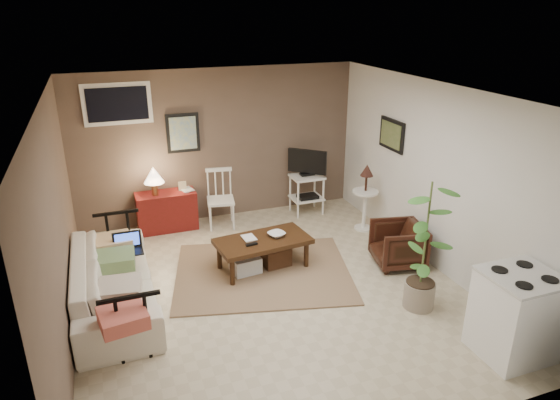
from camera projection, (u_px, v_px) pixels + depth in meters
name	position (u px, v px, depth m)	size (l,w,h in m)	color
floor	(271.00, 290.00, 6.13)	(5.00, 5.00, 0.00)	#C1B293
art_back	(183.00, 133.00, 7.58)	(0.50, 0.03, 0.60)	black
art_right	(392.00, 135.00, 7.20)	(0.03, 0.60, 0.45)	black
window	(117.00, 104.00, 7.11)	(0.96, 0.03, 0.60)	white
rug	(263.00, 272.00, 6.52)	(2.24, 1.79, 0.02)	#80614A
coffee_table	(262.00, 251.00, 6.54)	(1.27, 0.75, 0.46)	#37240F
sofa	(112.00, 273.00, 5.68)	(2.20, 0.64, 0.86)	white
sofa_pillows	(118.00, 275.00, 5.43)	(0.42, 2.09, 0.15)	beige
sofa_end_rails	(125.00, 275.00, 5.74)	(0.59, 2.20, 0.74)	black
laptop	(128.00, 246.00, 6.03)	(0.34, 0.25, 0.23)	black
red_console	(166.00, 208.00, 7.67)	(0.90, 0.40, 1.04)	maroon
spindle_chair	(221.00, 200.00, 7.77)	(0.47, 0.47, 0.91)	white
tv_stand	(307.00, 180.00, 8.20)	(0.51, 0.48, 1.09)	white
side_table	(366.00, 190.00, 7.57)	(0.39, 0.39, 1.05)	white
armchair	(398.00, 243.00, 6.63)	(0.62, 0.58, 0.64)	black
potted_plant	(425.00, 242.00, 5.50)	(0.39, 0.39, 1.56)	gray
stove	(516.00, 315.00, 4.88)	(0.69, 0.64, 0.90)	white
bowl	(277.00, 229.00, 6.52)	(0.22, 0.05, 0.22)	#37240F
book_table	(243.00, 232.00, 6.42)	(0.16, 0.02, 0.22)	#37240F
book_console	(181.00, 184.00, 7.61)	(0.17, 0.02, 0.23)	#37240F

